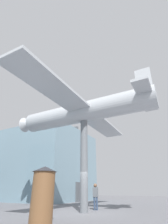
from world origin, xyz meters
name	(u,v)px	position (x,y,z in m)	size (l,w,h in m)	color
ground_plane	(84,213)	(0.00, 0.00, 0.00)	(80.00, 80.00, 0.00)	slate
glass_pavilion_right	(42,166)	(10.13, 12.97, 4.76)	(11.12, 13.54, 10.10)	#7593A3
support_pylon_central	(84,163)	(0.00, 0.00, 3.14)	(0.53, 0.53, 6.27)	slate
suspended_airplane	(82,112)	(0.00, 0.15, 7.12)	(15.01, 12.47, 3.26)	#B2B7BC
visitor_person	(95,194)	(1.86, 0.03, 1.05)	(0.35, 0.45, 1.81)	#2D3D56
info_kiosk	(43,194)	(-4.83, -0.61, 1.20)	(1.11, 1.11, 2.33)	brown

